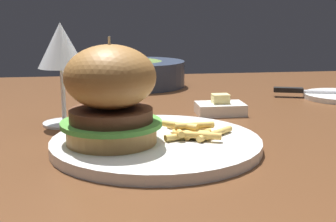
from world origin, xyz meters
The scene contains 8 objects.
dining_table centered at (0.00, 0.00, 0.65)m, with size 1.16×0.98×0.74m.
main_plate centered at (-0.05, -0.21, 0.75)m, with size 0.28×0.28×0.01m, color white.
burger_sandwich centered at (-0.11, -0.22, 0.82)m, with size 0.13×0.13×0.13m.
fries_pile centered at (0.00, -0.21, 0.76)m, with size 0.10×0.09×0.02m.
wine_glass centered at (-0.18, -0.06, 0.86)m, with size 0.07×0.07×0.16m.
table_knife centered at (0.31, 0.10, 0.75)m, with size 0.20×0.08×0.01m.
butter_dish centered at (0.08, -0.02, 0.75)m, with size 0.08×0.06×0.04m.
soup_bowl centered at (-0.03, 0.30, 0.77)m, with size 0.20×0.20×0.07m.
Camera 1 is at (-0.12, -0.80, 0.92)m, focal length 50.00 mm.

